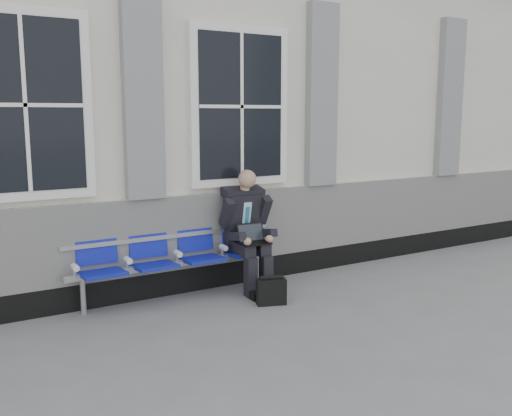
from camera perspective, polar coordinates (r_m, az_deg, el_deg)
ground at (r=6.11m, az=2.33°, el=-11.33°), size 70.00×70.00×0.00m
station_building at (r=8.82m, az=-10.28°, el=9.63°), size 14.40×4.40×4.49m
bench at (r=6.80m, az=-8.06°, el=-4.39°), size 2.60×0.47×0.91m
businessman at (r=7.01m, az=-0.91°, el=-1.81°), size 0.62×0.84×1.49m
briefcase at (r=6.59m, az=1.54°, el=-8.30°), size 0.36×0.24×0.34m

